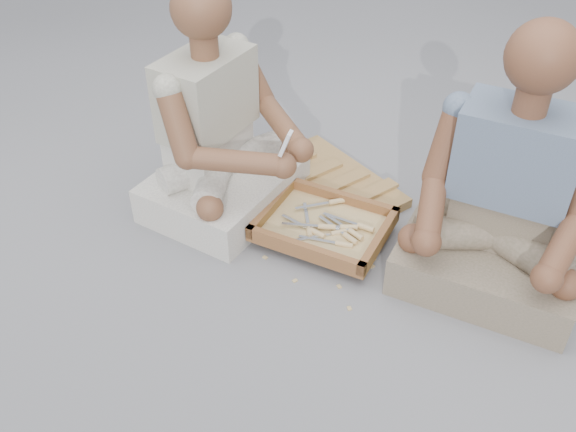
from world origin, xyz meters
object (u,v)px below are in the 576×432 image
Objects in this scene: craftsman at (219,138)px; companion at (503,207)px; carved_panel at (325,185)px; tool_tray at (324,226)px.

craftsman is 0.98× the size of companion.
companion reaches higher than craftsman.
companion is (1.13, 0.21, 0.00)m from craftsman.
tool_tray is (0.18, -0.30, 0.05)m from carved_panel.
tool_tray is at bearing -58.66° from carved_panel.
craftsman is at bearing -175.21° from tool_tray.
tool_tray is 0.71m from companion.
companion is at bearing 14.75° from tool_tray.
carved_panel is 1.20× the size of tool_tray.
tool_tray is at bearing 91.92° from craftsman.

